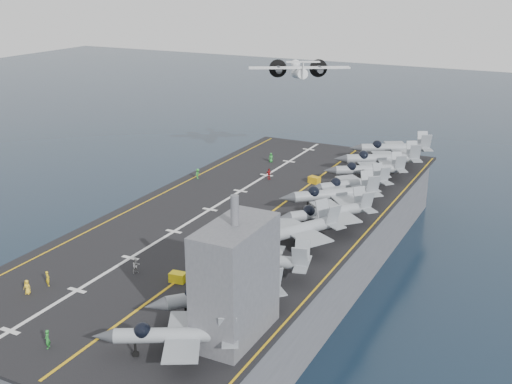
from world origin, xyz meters
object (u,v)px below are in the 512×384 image
at_px(island_superstructure, 235,268).
at_px(transport_plane, 299,74).
at_px(tow_cart_a, 178,277).
at_px(fighter_jet_0, 175,334).

bearing_deg(island_superstructure, transport_plane, 109.15).
distance_m(tow_cart_a, transport_plane, 75.96).
bearing_deg(tow_cart_a, fighter_jet_0, -57.14).
xyz_separation_m(island_superstructure, tow_cart_a, (-11.80, 7.20, -6.92)).
height_order(fighter_jet_0, transport_plane, transport_plane).
relative_size(island_superstructure, tow_cart_a, 7.34).
distance_m(fighter_jet_0, transport_plane, 90.39).
bearing_deg(island_superstructure, fighter_jet_0, -118.81).
distance_m(island_superstructure, tow_cart_a, 15.46).
height_order(fighter_jet_0, tow_cart_a, fighter_jet_0).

